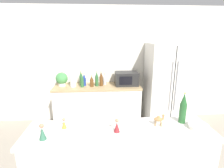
{
  "coord_description": "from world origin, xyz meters",
  "views": [
    {
      "loc": [
        -0.28,
        -1.19,
        1.92
      ],
      "look_at": [
        -0.1,
        1.4,
        1.21
      ],
      "focal_mm": 28.0,
      "sensor_mm": 36.0,
      "label": 1
    }
  ],
  "objects_px": {
    "back_bottle_6": "(81,78)",
    "wise_man_figurine_blue": "(42,133)",
    "potted_plant": "(62,79)",
    "paper_towel_roll": "(73,80)",
    "wise_man_figurine_crimson": "(64,124)",
    "microwave": "(126,79)",
    "refrigerator": "(166,86)",
    "back_bottle_0": "(105,79)",
    "wise_man_figurine_purple": "(117,126)",
    "fruit_bowl": "(198,126)",
    "back_bottle_3": "(92,81)",
    "camel_figurine": "(159,119)",
    "wine_bottle": "(183,108)",
    "back_bottle_1": "(97,79)",
    "back_bottle_2": "(101,79)",
    "back_bottle_5": "(84,80)",
    "back_bottle_4": "(82,80)"
  },
  "relations": [
    {
      "from": "back_bottle_6",
      "to": "wise_man_figurine_blue",
      "type": "xyz_separation_m",
      "value": [
        -0.13,
        -2.21,
        0.02
      ]
    },
    {
      "from": "potted_plant",
      "to": "back_bottle_2",
      "type": "height_order",
      "value": "back_bottle_2"
    },
    {
      "from": "back_bottle_3",
      "to": "wine_bottle",
      "type": "bearing_deg",
      "value": -59.63
    },
    {
      "from": "wise_man_figurine_blue",
      "to": "wise_man_figurine_purple",
      "type": "xyz_separation_m",
      "value": [
        0.7,
        0.08,
        -0.01
      ]
    },
    {
      "from": "back_bottle_2",
      "to": "back_bottle_4",
      "type": "height_order",
      "value": "back_bottle_2"
    },
    {
      "from": "refrigerator",
      "to": "paper_towel_roll",
      "type": "height_order",
      "value": "refrigerator"
    },
    {
      "from": "back_bottle_1",
      "to": "wise_man_figurine_blue",
      "type": "height_order",
      "value": "back_bottle_1"
    },
    {
      "from": "back_bottle_4",
      "to": "fruit_bowl",
      "type": "xyz_separation_m",
      "value": [
        1.38,
        -1.95,
        -0.02
      ]
    },
    {
      "from": "back_bottle_6",
      "to": "wise_man_figurine_blue",
      "type": "bearing_deg",
      "value": -93.41
    },
    {
      "from": "refrigerator",
      "to": "paper_towel_roll",
      "type": "bearing_deg",
      "value": 178.79
    },
    {
      "from": "fruit_bowl",
      "to": "wise_man_figurine_blue",
      "type": "distance_m",
      "value": 1.55
    },
    {
      "from": "fruit_bowl",
      "to": "wise_man_figurine_purple",
      "type": "distance_m",
      "value": 0.85
    },
    {
      "from": "back_bottle_0",
      "to": "back_bottle_3",
      "type": "distance_m",
      "value": 0.31
    },
    {
      "from": "paper_towel_roll",
      "to": "wise_man_figurine_crimson",
      "type": "bearing_deg",
      "value": -84.56
    },
    {
      "from": "back_bottle_0",
      "to": "camel_figurine",
      "type": "distance_m",
      "value": 2.09
    },
    {
      "from": "camel_figurine",
      "to": "wise_man_figurine_blue",
      "type": "bearing_deg",
      "value": -171.58
    },
    {
      "from": "wise_man_figurine_purple",
      "to": "back_bottle_0",
      "type": "bearing_deg",
      "value": 91.5
    },
    {
      "from": "refrigerator",
      "to": "back_bottle_1",
      "type": "relative_size",
      "value": 5.76
    },
    {
      "from": "back_bottle_5",
      "to": "wise_man_figurine_purple",
      "type": "height_order",
      "value": "back_bottle_5"
    },
    {
      "from": "potted_plant",
      "to": "paper_towel_roll",
      "type": "bearing_deg",
      "value": -15.39
    },
    {
      "from": "back_bottle_0",
      "to": "back_bottle_6",
      "type": "distance_m",
      "value": 0.51
    },
    {
      "from": "refrigerator",
      "to": "wise_man_figurine_purple",
      "type": "height_order",
      "value": "refrigerator"
    },
    {
      "from": "microwave",
      "to": "wise_man_figurine_crimson",
      "type": "distance_m",
      "value": 2.16
    },
    {
      "from": "refrigerator",
      "to": "back_bottle_3",
      "type": "xyz_separation_m",
      "value": [
        -1.59,
        0.02,
        0.12
      ]
    },
    {
      "from": "back_bottle_1",
      "to": "fruit_bowl",
      "type": "xyz_separation_m",
      "value": [
        1.08,
        -2.01,
        -0.03
      ]
    },
    {
      "from": "back_bottle_1",
      "to": "wise_man_figurine_purple",
      "type": "height_order",
      "value": "back_bottle_1"
    },
    {
      "from": "camel_figurine",
      "to": "wise_man_figurine_crimson",
      "type": "relative_size",
      "value": 1.19
    },
    {
      "from": "back_bottle_2",
      "to": "potted_plant",
      "type": "bearing_deg",
      "value": 177.45
    },
    {
      "from": "potted_plant",
      "to": "back_bottle_3",
      "type": "distance_m",
      "value": 0.63
    },
    {
      "from": "back_bottle_5",
      "to": "wise_man_figurine_purple",
      "type": "distance_m",
      "value": 2.12
    },
    {
      "from": "paper_towel_roll",
      "to": "back_bottle_0",
      "type": "height_order",
      "value": "paper_towel_roll"
    },
    {
      "from": "wise_man_figurine_purple",
      "to": "wise_man_figurine_blue",
      "type": "bearing_deg",
      "value": -173.3
    },
    {
      "from": "back_bottle_1",
      "to": "back_bottle_0",
      "type": "bearing_deg",
      "value": 29.13
    },
    {
      "from": "camel_figurine",
      "to": "wine_bottle",
      "type": "bearing_deg",
      "value": 11.97
    },
    {
      "from": "wine_bottle",
      "to": "wise_man_figurine_crimson",
      "type": "relative_size",
      "value": 3.02
    },
    {
      "from": "back_bottle_1",
      "to": "wise_man_figurine_blue",
      "type": "distance_m",
      "value": 2.15
    },
    {
      "from": "microwave",
      "to": "wise_man_figurine_crimson",
      "type": "bearing_deg",
      "value": -116.04
    },
    {
      "from": "paper_towel_roll",
      "to": "back_bottle_3",
      "type": "distance_m",
      "value": 0.39
    },
    {
      "from": "potted_plant",
      "to": "wise_man_figurine_purple",
      "type": "xyz_separation_m",
      "value": [
        0.96,
        -2.06,
        -0.0
      ]
    },
    {
      "from": "potted_plant",
      "to": "wise_man_figurine_blue",
      "type": "height_order",
      "value": "potted_plant"
    },
    {
      "from": "back_bottle_0",
      "to": "wise_man_figurine_blue",
      "type": "distance_m",
      "value": 2.29
    },
    {
      "from": "back_bottle_2",
      "to": "fruit_bowl",
      "type": "xyz_separation_m",
      "value": [
        0.99,
        -2.02,
        -0.03
      ]
    },
    {
      "from": "paper_towel_roll",
      "to": "wise_man_figurine_blue",
      "type": "bearing_deg",
      "value": -89.43
    },
    {
      "from": "back_bottle_0",
      "to": "back_bottle_1",
      "type": "distance_m",
      "value": 0.2
    },
    {
      "from": "fruit_bowl",
      "to": "paper_towel_roll",
      "type": "bearing_deg",
      "value": 128.26
    },
    {
      "from": "refrigerator",
      "to": "potted_plant",
      "type": "height_order",
      "value": "refrigerator"
    },
    {
      "from": "back_bottle_6",
      "to": "fruit_bowl",
      "type": "bearing_deg",
      "value": -56.29
    },
    {
      "from": "camel_figurine",
      "to": "wise_man_figurine_purple",
      "type": "relative_size",
      "value": 0.95
    },
    {
      "from": "paper_towel_roll",
      "to": "back_bottle_0",
      "type": "distance_m",
      "value": 0.67
    },
    {
      "from": "wine_bottle",
      "to": "wise_man_figurine_purple",
      "type": "distance_m",
      "value": 0.76
    }
  ]
}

